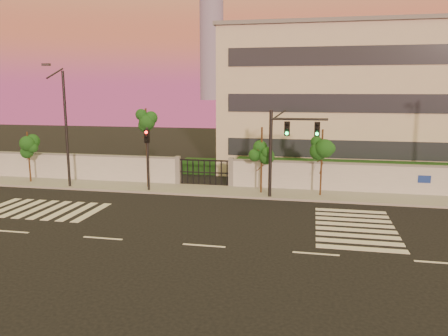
{
  "coord_description": "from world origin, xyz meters",
  "views": [
    {
      "loc": [
        4.7,
        -18.39,
        7.02
      ],
      "look_at": [
        -0.3,
        6.0,
        2.54
      ],
      "focal_mm": 35.0,
      "sensor_mm": 36.0,
      "label": 1
    }
  ],
  "objects": [
    {
      "name": "street_tree_e",
      "position": [
        5.33,
        10.41,
        3.31
      ],
      "size": [
        1.5,
        1.19,
        4.49
      ],
      "color": "#382314",
      "rests_on": "ground"
    },
    {
      "name": "streetlight_west",
      "position": [
        -12.4,
        9.36,
        4.7
      ],
      "size": [
        0.52,
        2.09,
        8.69
      ],
      "color": "black",
      "rests_on": "ground"
    },
    {
      "name": "street_tree_b",
      "position": [
        -16.17,
        10.43,
        2.9
      ],
      "size": [
        1.58,
        1.25,
        3.93
      ],
      "color": "#382314",
      "rests_on": "ground"
    },
    {
      "name": "traffic_signal_secondary",
      "position": [
        -6.37,
        9.52,
        2.85
      ],
      "size": [
        0.35,
        0.34,
        4.5
      ],
      "rotation": [
        0.0,
        0.0,
        -0.29
      ],
      "color": "black",
      "rests_on": "ground"
    },
    {
      "name": "perimeter_wall",
      "position": [
        0.1,
        12.0,
        1.07
      ],
      "size": [
        60.0,
        0.36,
        2.2
      ],
      "color": "#ACAEB4",
      "rests_on": "ground"
    },
    {
      "name": "street_tree_d",
      "position": [
        1.4,
        10.38,
        3.37
      ],
      "size": [
        1.49,
        1.18,
        4.58
      ],
      "color": "#382314",
      "rests_on": "ground"
    },
    {
      "name": "distant_skyscraper",
      "position": [
        -65.0,
        280.0,
        61.98
      ],
      "size": [
        16.0,
        16.0,
        118.0
      ],
      "color": "slate",
      "rests_on": "ground"
    },
    {
      "name": "sidewalk",
      "position": [
        0.0,
        10.5,
        0.07
      ],
      "size": [
        60.0,
        3.0,
        0.15
      ],
      "primitive_type": "cube",
      "color": "gray",
      "rests_on": "ground"
    },
    {
      "name": "street_tree_c",
      "position": [
        -6.76,
        10.5,
        4.22
      ],
      "size": [
        1.53,
        1.22,
        5.74
      ],
      "color": "#382314",
      "rests_on": "ground"
    },
    {
      "name": "ground",
      "position": [
        0.0,
        0.0,
        0.0
      ],
      "size": [
        120.0,
        120.0,
        0.0
      ],
      "primitive_type": "plane",
      "color": "black",
      "rests_on": "ground"
    },
    {
      "name": "hedge_row",
      "position": [
        1.17,
        14.74,
        0.82
      ],
      "size": [
        41.0,
        4.25,
        1.8
      ],
      "color": "#0F3416",
      "rests_on": "ground"
    },
    {
      "name": "road_markings",
      "position": [
        -1.58,
        3.76,
        0.01
      ],
      "size": [
        57.0,
        7.62,
        0.02
      ],
      "color": "silver",
      "rests_on": "ground"
    },
    {
      "name": "institutional_building",
      "position": [
        9.0,
        21.99,
        6.16
      ],
      "size": [
        24.4,
        12.4,
        12.25
      ],
      "color": "beige",
      "rests_on": "ground"
    },
    {
      "name": "traffic_signal_main",
      "position": [
        2.78,
        9.36,
        3.64
      ],
      "size": [
        3.64,
        0.39,
        5.76
      ],
      "rotation": [
        0.0,
        0.0,
        0.03
      ],
      "color": "black",
      "rests_on": "ground"
    }
  ]
}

